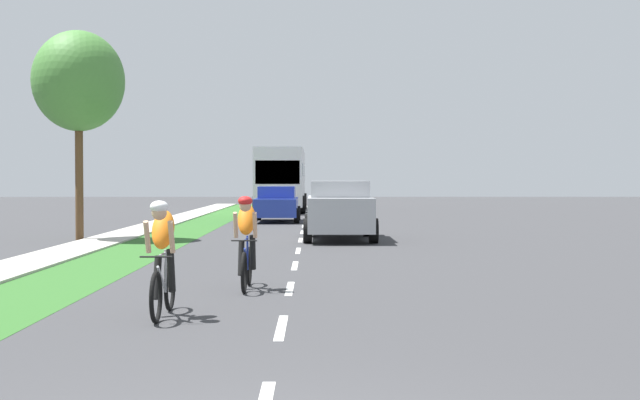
{
  "coord_description": "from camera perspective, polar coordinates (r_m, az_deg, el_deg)",
  "views": [
    {
      "loc": [
        0.41,
        -5.19,
        1.87
      ],
      "look_at": [
        0.56,
        16.25,
        1.32
      ],
      "focal_mm": 47.35,
      "sensor_mm": 36.0,
      "label": 1
    }
  ],
  "objects": [
    {
      "name": "ground_plane",
      "position": [
        25.26,
        -1.34,
        -2.78
      ],
      "size": [
        120.0,
        120.0,
        0.0
      ],
      "primitive_type": "plane",
      "color": "#38383A"
    },
    {
      "name": "cyclist_trailing",
      "position": [
        14.22,
        -5.0,
        -2.81
      ],
      "size": [
        0.42,
        1.72,
        1.58
      ],
      "color": "black",
      "rests_on": "ground_plane"
    },
    {
      "name": "sedan_blue",
      "position": [
        36.38,
        -2.93,
        -0.26
      ],
      "size": [
        1.98,
        4.3,
        1.52
      ],
      "color": "#23389E",
      "rests_on": "ground_plane"
    },
    {
      "name": "bus_white",
      "position": [
        48.42,
        -2.6,
        1.6
      ],
      "size": [
        2.78,
        11.6,
        3.48
      ],
      "color": "silver",
      "rests_on": "ground_plane"
    },
    {
      "name": "suv_silver",
      "position": [
        25.73,
        1.31,
        -0.58
      ],
      "size": [
        2.15,
        4.7,
        1.79
      ],
      "color": "#A5A8AD",
      "rests_on": "ground_plane"
    },
    {
      "name": "lane_markings_center",
      "position": [
        29.25,
        -1.21,
        -2.19
      ],
      "size": [
        0.12,
        54.07,
        0.01
      ],
      "color": "white",
      "rests_on": "ground_plane"
    },
    {
      "name": "grass_verge",
      "position": [
        25.67,
        -10.69,
        -2.72
      ],
      "size": [
        1.93,
        70.0,
        0.01
      ],
      "primitive_type": "cube",
      "color": "#2D6026",
      "rests_on": "ground_plane"
    },
    {
      "name": "sidewalk_concrete",
      "position": [
        26.02,
        -14.32,
        -2.69
      ],
      "size": [
        1.42,
        70.0,
        0.1
      ],
      "primitive_type": "cube",
      "color": "#B2ADA3",
      "rests_on": "ground_plane"
    },
    {
      "name": "cyclist_lead",
      "position": [
        11.55,
        -10.59,
        -3.82
      ],
      "size": [
        0.42,
        1.72,
        1.58
      ],
      "color": "black",
      "rests_on": "ground_plane"
    },
    {
      "name": "street_tree_near",
      "position": [
        26.71,
        -16.01,
        7.68
      ],
      "size": [
        2.76,
        2.76,
        6.33
      ],
      "color": "brown",
      "rests_on": "ground_plane"
    }
  ]
}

